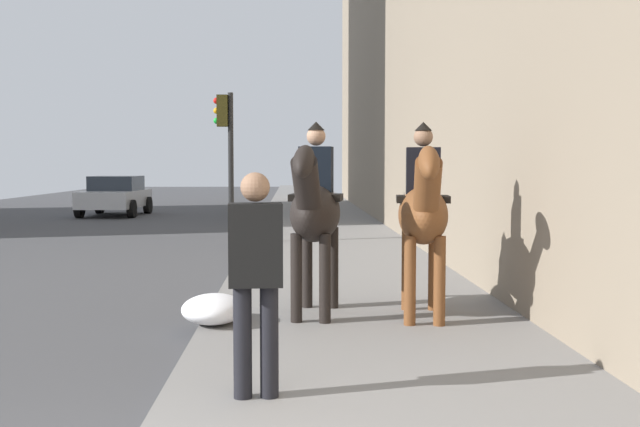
% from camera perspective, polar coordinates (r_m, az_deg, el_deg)
% --- Properties ---
extents(mounted_horse_near, '(2.15, 0.78, 2.25)m').
position_cam_1_polar(mounted_horse_near, '(8.84, -0.39, 0.29)').
color(mounted_horse_near, black).
rests_on(mounted_horse_near, sidewalk_slab).
extents(mounted_horse_far, '(2.15, 0.72, 2.24)m').
position_cam_1_polar(mounted_horse_far, '(8.78, 7.66, 0.16)').
color(mounted_horse_far, brown).
rests_on(mounted_horse_far, sidewalk_slab).
extents(pedestrian_greeting, '(0.28, 0.41, 1.70)m').
position_cam_1_polar(pedestrian_greeting, '(5.78, -4.79, -4.12)').
color(pedestrian_greeting, black).
rests_on(pedestrian_greeting, sidewalk_slab).
extents(car_near_lane, '(3.89, 2.20, 1.44)m').
position_cam_1_polar(car_near_lane, '(28.94, -14.92, 1.32)').
color(car_near_lane, '#B7BABF').
rests_on(car_near_lane, ground).
extents(traffic_light_near_curb, '(0.20, 0.44, 3.46)m').
position_cam_1_polar(traffic_light_near_curb, '(17.29, -6.94, 5.17)').
color(traffic_light_near_curb, black).
rests_on(traffic_light_near_curb, ground).
extents(snow_pile_far, '(0.92, 0.71, 0.32)m').
position_cam_1_polar(snow_pile_far, '(8.66, -7.88, -7.01)').
color(snow_pile_far, white).
rests_on(snow_pile_far, sidewalk_slab).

